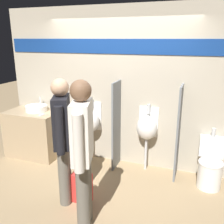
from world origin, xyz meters
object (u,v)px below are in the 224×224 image
object	(u,v)px
urinal_far	(147,128)
shopping_bag	(82,187)
person_in_vest	(83,150)
toilet	(210,166)
person_with_lanyard	(63,137)
sink_basin	(36,108)
cell_phone	(42,115)
urinal_near_counter	(91,121)

from	to	relation	value
urinal_far	shopping_bag	size ratio (longest dim) A/B	2.09
urinal_far	person_in_vest	size ratio (longest dim) A/B	0.64
toilet	person_with_lanyard	size ratio (longest dim) A/B	0.51
sink_basin	person_with_lanyard	distance (m)	1.66
cell_phone	shopping_bag	size ratio (longest dim) A/B	0.26
cell_phone	urinal_near_counter	size ratio (longest dim) A/B	0.12
cell_phone	person_with_lanyard	xyz separation A→B (m)	(0.98, -0.93, 0.07)
person_with_lanyard	toilet	bearing A→B (deg)	-84.69
cell_phone	shopping_bag	distance (m)	1.64
toilet	urinal_near_counter	bearing A→B (deg)	175.60
urinal_near_counter	cell_phone	bearing A→B (deg)	-159.58
cell_phone	urinal_far	xyz separation A→B (m)	(1.84, 0.30, -0.12)
urinal_near_counter	toilet	distance (m)	2.10
person_with_lanyard	urinal_near_counter	bearing A→B (deg)	-16.54
cell_phone	person_in_vest	distance (m)	1.91
urinal_near_counter	sink_basin	bearing A→B (deg)	-173.68
sink_basin	person_in_vest	distance (m)	2.22
person_in_vest	shopping_bag	xyz separation A→B (m)	(-0.23, 0.37, -0.76)
sink_basin	shopping_bag	bearing A→B (deg)	-36.47
person_with_lanyard	person_in_vest	bearing A→B (deg)	-150.35
person_with_lanyard	shopping_bag	xyz separation A→B (m)	(0.23, 0.04, -0.73)
urinal_near_counter	toilet	xyz separation A→B (m)	(2.05, -0.16, -0.45)
toilet	person_in_vest	size ratio (longest dim) A/B	0.49
shopping_bag	person_in_vest	bearing A→B (deg)	-58.33
toilet	person_in_vest	world-z (taller)	person_in_vest
cell_phone	shopping_bag	xyz separation A→B (m)	(1.21, -0.89, -0.66)
person_in_vest	urinal_far	bearing A→B (deg)	-32.05
cell_phone	person_in_vest	size ratio (longest dim) A/B	0.08
person_with_lanyard	shopping_bag	world-z (taller)	person_with_lanyard
shopping_bag	sink_basin	bearing A→B (deg)	143.53
urinal_near_counter	shopping_bag	xyz separation A→B (m)	(0.40, -1.19, -0.54)
sink_basin	person_with_lanyard	bearing A→B (deg)	-42.26
sink_basin	urinal_far	size ratio (longest dim) A/B	0.35
sink_basin	cell_phone	distance (m)	0.31
urinal_far	toilet	size ratio (longest dim) A/B	1.31
person_with_lanyard	shopping_bag	size ratio (longest dim) A/B	3.14
urinal_near_counter	urinal_far	bearing A→B (deg)	0.00
shopping_bag	urinal_near_counter	bearing A→B (deg)	108.40
sink_basin	urinal_near_counter	bearing A→B (deg)	6.32
sink_basin	urinal_far	world-z (taller)	urinal_far
shopping_bag	cell_phone	bearing A→B (deg)	143.61
cell_phone	urinal_far	world-z (taller)	urinal_far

